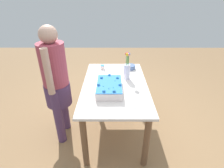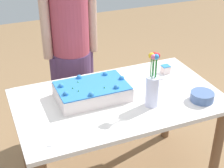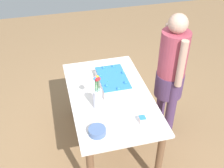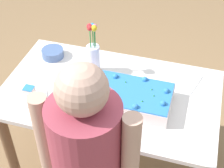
# 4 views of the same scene
# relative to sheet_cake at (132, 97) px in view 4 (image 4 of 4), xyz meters

# --- Properties ---
(ground_plane) EXTENTS (8.00, 8.00, 0.00)m
(ground_plane) POSITION_rel_sheet_cake_xyz_m (0.16, -0.07, -0.78)
(ground_plane) COLOR #8F6C48
(dining_table) EXTENTS (1.37, 0.82, 0.73)m
(dining_table) POSITION_rel_sheet_cake_xyz_m (0.16, -0.07, -0.17)
(dining_table) COLOR silver
(dining_table) RESTS_ON ground_plane
(sheet_cake) EXTENTS (0.47, 0.30, 0.12)m
(sheet_cake) POSITION_rel_sheet_cake_xyz_m (0.00, 0.00, 0.00)
(sheet_cake) COLOR white
(sheet_cake) RESTS_ON dining_table
(serving_plate_with_slice) EXTENTS (0.21, 0.21, 0.07)m
(serving_plate_with_slice) POSITION_rel_sheet_cake_xyz_m (0.62, 0.11, -0.03)
(serving_plate_with_slice) COLOR white
(serving_plate_with_slice) RESTS_ON dining_table
(cake_knife) EXTENTS (0.08, 0.21, 0.00)m
(cake_knife) POSITION_rel_sheet_cake_xyz_m (-0.36, -0.29, -0.05)
(cake_knife) COLOR silver
(cake_knife) RESTS_ON dining_table
(flower_vase) EXTENTS (0.09, 0.09, 0.37)m
(flower_vase) POSITION_rel_sheet_cake_xyz_m (0.32, -0.23, 0.08)
(flower_vase) COLOR silver
(flower_vase) RESTS_ON dining_table
(fruit_bowl) EXTENTS (0.15, 0.15, 0.06)m
(fruit_bowl) POSITION_rel_sheet_cake_xyz_m (0.65, -0.31, -0.02)
(fruit_bowl) COLOR #4D679A
(fruit_bowl) RESTS_ON dining_table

